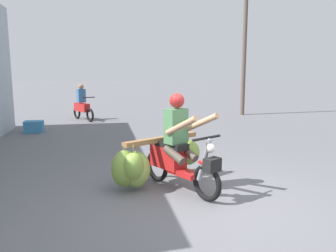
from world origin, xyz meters
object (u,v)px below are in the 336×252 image
motorbike_distant_ahead_left (82,106)px  produce_crate (34,127)px  motorbike_main_loaded (160,158)px  utility_pole (244,52)px

motorbike_distant_ahead_left → produce_crate: bearing=-119.3°
motorbike_main_loaded → utility_pole: utility_pole is taller
motorbike_distant_ahead_left → produce_crate: (-1.36, -2.42, -0.39)m
motorbike_distant_ahead_left → utility_pole: size_ratio=0.27×
motorbike_distant_ahead_left → utility_pole: bearing=2.8°
produce_crate → utility_pole: size_ratio=0.10×
produce_crate → utility_pole: utility_pole is taller
motorbike_main_loaded → utility_pole: (5.10, 8.45, 2.19)m
motorbike_main_loaded → utility_pole: bearing=58.9°
motorbike_main_loaded → motorbike_distant_ahead_left: bearing=101.7°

